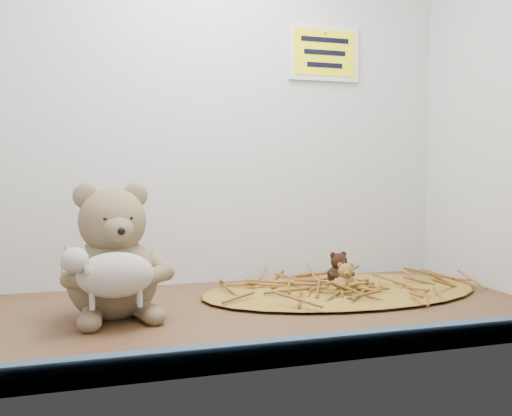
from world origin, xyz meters
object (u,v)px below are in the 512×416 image
object	(u,v)px
toy_lamb	(116,275)
mini_teddy_tan	(345,276)
mini_teddy_brown	(338,267)
main_teddy	(112,250)

from	to	relation	value
toy_lamb	mini_teddy_tan	xyz separation A→B (cm)	(47.39, 11.08, -4.81)
mini_teddy_brown	main_teddy	bearing A→B (deg)	-176.02
main_teddy	mini_teddy_tan	xyz separation A→B (cm)	(47.39, 2.39, -7.75)
main_teddy	toy_lamb	bearing A→B (deg)	-97.58
main_teddy	toy_lamb	world-z (taller)	main_teddy
main_teddy	toy_lamb	distance (cm)	9.17
mini_teddy_brown	toy_lamb	bearing A→B (deg)	-166.66
mini_teddy_tan	main_teddy	bearing A→B (deg)	-160.81
main_teddy	toy_lamb	size ratio (longest dim) A/B	1.47
main_teddy	mini_teddy_brown	size ratio (longest dim) A/B	3.22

